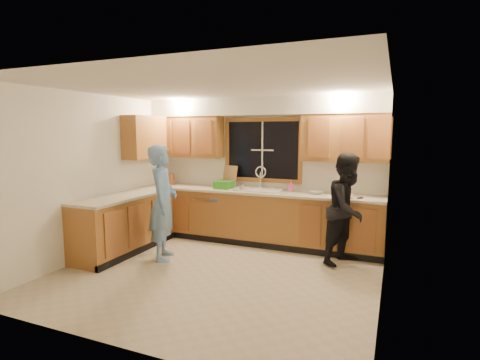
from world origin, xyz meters
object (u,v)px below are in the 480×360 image
dishwasher (213,215)px  woman (348,209)px  soap_bottle (291,186)px  sink (257,194)px  dish_crate (224,185)px  bowl (316,192)px  stove (99,232)px  knife_block (171,179)px  man (163,202)px

dishwasher → woman: woman is taller
dishwasher → woman: (2.44, -0.46, 0.40)m
soap_bottle → sink: bearing=-170.9°
dish_crate → bowl: (1.61, 0.05, -0.05)m
woman → dish_crate: 2.24m
dishwasher → dish_crate: (0.25, -0.02, 0.58)m
dish_crate → dishwasher: bearing=175.0°
dish_crate → soap_bottle: 1.19m
stove → knife_block: size_ratio=4.32×
dishwasher → bowl: 1.94m
knife_block → stove: bearing=-87.9°
sink → soap_bottle: bearing=9.1°
man → woman: (2.60, 0.85, -0.06)m
sink → man: man is taller
sink → bowl: 1.01m
knife_block → bowl: (2.78, -0.03, -0.08)m
woman → bowl: 0.76m
soap_bottle → bowl: size_ratio=0.95×
woman → soap_bottle: woman is taller
dishwasher → knife_block: size_ratio=3.93×
dish_crate → stove: bearing=-123.8°
sink → knife_block: 1.77m
woman → dish_crate: (-2.19, 0.43, 0.18)m
stove → soap_bottle: 3.11m
soap_bottle → stove: bearing=-141.1°
sink → dish_crate: 0.62m
bowl → stove: bearing=-146.8°
sink → stove: size_ratio=0.96×
soap_bottle → dishwasher: bearing=-175.7°
man → bowl: bearing=-80.2°
stove → man: size_ratio=0.52×
man → dishwasher: bearing=-30.8°
stove → woman: woman is taller
stove → sink: bearing=45.4°
sink → bowl: size_ratio=4.19×
bowl → man: bearing=-146.6°
sink → knife_block: sink is taller
stove → knife_block: knife_block is taller
stove → knife_block: (0.04, 1.87, 0.57)m
sink → bowl: bearing=0.7°
sink → woman: (1.59, -0.47, -0.05)m
woman → dishwasher: bearing=107.7°
stove → man: (0.78, 0.50, 0.42)m
dishwasher → dish_crate: size_ratio=2.69×
sink → knife_block: bearing=178.6°
man → dish_crate: 1.36m
dish_crate → soap_bottle: soap_bottle is taller
dishwasher → man: 1.40m
sink → soap_bottle: (0.58, 0.09, 0.15)m
dishwasher → man: size_ratio=0.47×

